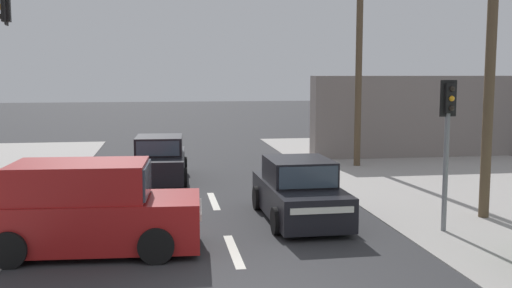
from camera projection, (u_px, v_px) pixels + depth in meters
name	position (u px, v px, depth m)	size (l,w,h in m)	color
lane_dash_mid	(234.00, 251.00, 12.56)	(0.20, 2.40, 0.01)	silver
lane_dash_far	(213.00, 201.00, 17.47)	(0.20, 2.40, 0.01)	silver
utility_pole_midground_right	(486.00, 31.00, 14.87)	(3.78, 0.35, 8.83)	brown
utility_pole_background_right	(360.00, 29.00, 23.42)	(1.80, 0.26, 10.37)	brown
pedestal_signal_right_kerb	(447.00, 130.00, 13.82)	(0.44, 0.31, 3.56)	slate
shopfront_wall_far	(443.00, 116.00, 26.80)	(12.00, 1.00, 3.60)	gray
sedan_crossing_left	(299.00, 192.00, 15.19)	(1.94, 4.26, 1.56)	black
sedan_receding_far	(160.00, 161.00, 20.71)	(2.03, 4.30, 1.56)	black
suv_kerbside_parked	(88.00, 211.00, 12.39)	(4.63, 2.26, 1.90)	maroon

